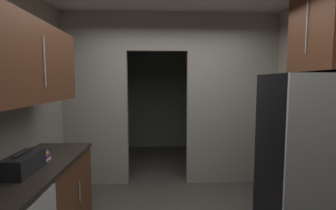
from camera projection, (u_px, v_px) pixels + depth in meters
The scene contains 7 objects.
kitchen_partition at pixel (175, 95), 3.98m from camera, with size 3.43×0.12×2.75m.
adjoining_room_shell at pixel (167, 95), 5.63m from camera, with size 3.43×2.37×2.75m.
refrigerator at pixel (301, 157), 2.61m from camera, with size 0.72×0.74×1.74m.
upper_cabinet_counterside at pixel (23, 62), 2.16m from camera, with size 0.36×1.64×0.73m.
upper_cabinet_fridgeside at pixel (324, 26), 2.59m from camera, with size 0.36×0.79×0.96m.
boombox at pixel (24, 164), 2.10m from camera, with size 0.20×0.42×0.19m.
book_stack at pixel (41, 156), 2.43m from camera, with size 0.15×0.17×0.10m.
Camera 1 is at (-0.21, -2.35, 1.65)m, focal length 26.37 mm.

